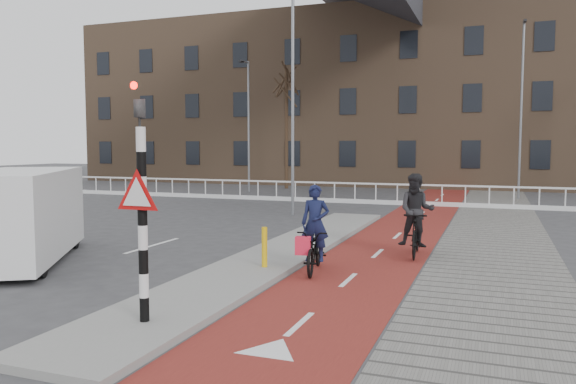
% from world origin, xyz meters
% --- Properties ---
extents(ground, '(120.00, 120.00, 0.00)m').
position_xyz_m(ground, '(0.00, 0.00, 0.00)').
color(ground, '#38383A').
rests_on(ground, ground).
extents(bike_lane, '(2.50, 60.00, 0.01)m').
position_xyz_m(bike_lane, '(1.50, 10.00, 0.01)').
color(bike_lane, maroon).
rests_on(bike_lane, ground).
extents(sidewalk, '(3.00, 60.00, 0.01)m').
position_xyz_m(sidewalk, '(4.30, 10.00, 0.01)').
color(sidewalk, slate).
rests_on(sidewalk, ground).
extents(curb_island, '(1.80, 16.00, 0.12)m').
position_xyz_m(curb_island, '(-0.70, 4.00, 0.06)').
color(curb_island, gray).
rests_on(curb_island, ground).
extents(traffic_signal, '(0.80, 0.80, 3.68)m').
position_xyz_m(traffic_signal, '(-0.60, -2.02, 1.99)').
color(traffic_signal, black).
rests_on(traffic_signal, curb_island).
extents(bollard, '(0.12, 0.12, 0.87)m').
position_xyz_m(bollard, '(-0.38, 2.08, 0.55)').
color(bollard, yellow).
rests_on(bollard, curb_island).
extents(cyclist_near, '(0.92, 1.88, 1.89)m').
position_xyz_m(cyclist_near, '(0.64, 2.46, 0.64)').
color(cyclist_near, black).
rests_on(cyclist_near, bike_lane).
extents(cyclist_far, '(0.92, 1.94, 2.04)m').
position_xyz_m(cyclist_far, '(2.45, 4.97, 0.85)').
color(cyclist_far, black).
rests_on(cyclist_far, bike_lane).
extents(van, '(4.25, 5.32, 2.15)m').
position_xyz_m(van, '(-6.14, 1.01, 1.13)').
color(van, silver).
rests_on(van, ground).
extents(railing, '(28.00, 0.10, 0.99)m').
position_xyz_m(railing, '(-5.00, 17.00, 0.31)').
color(railing, silver).
rests_on(railing, ground).
extents(townhouse_row, '(46.00, 10.00, 15.90)m').
position_xyz_m(townhouse_row, '(-3.00, 32.00, 7.81)').
color(townhouse_row, '#7F6047').
rests_on(townhouse_row, ground).
extents(tree_mid, '(0.23, 0.23, 7.57)m').
position_xyz_m(tree_mid, '(-8.31, 24.59, 3.78)').
color(tree_mid, '#2F2115').
rests_on(tree_mid, ground).
extents(streetlight_near, '(0.12, 0.12, 8.72)m').
position_xyz_m(streetlight_near, '(-3.22, 11.71, 4.36)').
color(streetlight_near, slate).
rests_on(streetlight_near, ground).
extents(streetlight_left, '(0.12, 0.12, 7.61)m').
position_xyz_m(streetlight_left, '(-9.42, 21.23, 3.80)').
color(streetlight_left, slate).
rests_on(streetlight_left, ground).
extents(streetlight_right, '(0.12, 0.12, 8.91)m').
position_xyz_m(streetlight_right, '(5.35, 22.08, 4.45)').
color(streetlight_right, slate).
rests_on(streetlight_right, ground).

